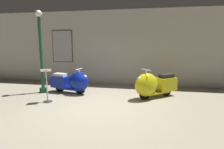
{
  "coord_description": "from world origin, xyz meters",
  "views": [
    {
      "loc": [
        1.38,
        -4.87,
        1.88
      ],
      "look_at": [
        0.09,
        1.77,
        0.74
      ],
      "focal_mm": 29.51,
      "sensor_mm": 36.0,
      "label": 1
    }
  ],
  "objects_px": {
    "scooter_1": "(153,85)",
    "lamppost": "(41,53)",
    "info_stanchion": "(47,88)",
    "scooter_0": "(73,82)"
  },
  "relations": [
    {
      "from": "lamppost",
      "to": "info_stanchion",
      "type": "height_order",
      "value": "lamppost"
    },
    {
      "from": "scooter_1",
      "to": "info_stanchion",
      "type": "distance_m",
      "value": 3.52
    },
    {
      "from": "scooter_0",
      "to": "scooter_1",
      "type": "bearing_deg",
      "value": 10.18
    },
    {
      "from": "lamppost",
      "to": "info_stanchion",
      "type": "relative_size",
      "value": 2.8
    },
    {
      "from": "scooter_0",
      "to": "info_stanchion",
      "type": "distance_m",
      "value": 1.22
    },
    {
      "from": "scooter_1",
      "to": "lamppost",
      "type": "height_order",
      "value": "lamppost"
    },
    {
      "from": "scooter_1",
      "to": "lamppost",
      "type": "distance_m",
      "value": 4.28
    },
    {
      "from": "lamppost",
      "to": "info_stanchion",
      "type": "xyz_separation_m",
      "value": [
        0.8,
        -1.07,
        -1.07
      ]
    },
    {
      "from": "scooter_0",
      "to": "lamppost",
      "type": "distance_m",
      "value": 1.63
    },
    {
      "from": "scooter_0",
      "to": "info_stanchion",
      "type": "relative_size",
      "value": 1.49
    }
  ]
}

